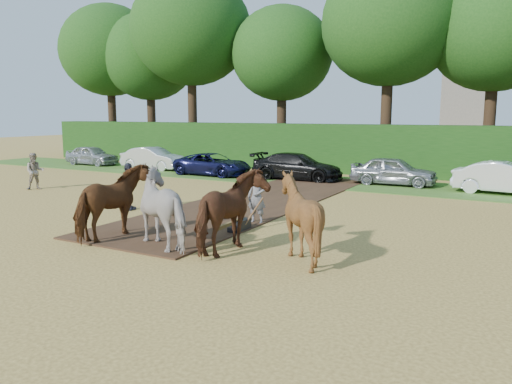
% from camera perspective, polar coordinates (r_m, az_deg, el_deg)
% --- Properties ---
extents(ground, '(120.00, 120.00, 0.00)m').
position_cam_1_polar(ground, '(16.31, -16.38, -4.36)').
color(ground, gold).
rests_on(ground, ground).
extents(earth_strip, '(4.50, 17.00, 0.05)m').
position_cam_1_polar(earth_strip, '(20.94, 0.29, -1.01)').
color(earth_strip, '#472D1C').
rests_on(earth_strip, ground).
extents(grass_verge, '(50.00, 5.00, 0.03)m').
position_cam_1_polar(grass_verge, '(27.80, 4.48, 1.42)').
color(grass_verge, '#38601E').
rests_on(grass_verge, ground).
extents(hedgerow, '(46.00, 1.60, 3.00)m').
position_cam_1_polar(hedgerow, '(31.79, 7.88, 5.00)').
color(hedgerow, '#14380F').
rests_on(hedgerow, ground).
extents(spectator_near, '(1.06, 1.09, 1.77)m').
position_cam_1_polar(spectator_near, '(26.39, -23.95, 2.18)').
color(spectator_near, '#BAAD92').
rests_on(spectator_near, ground).
extents(spectator_far, '(0.60, 1.11, 1.81)m').
position_cam_1_polar(spectator_far, '(19.57, -14.39, 0.60)').
color(spectator_far, '#262832').
rests_on(spectator_far, ground).
extents(plough_team, '(7.13, 5.39, 2.18)m').
position_cam_1_polar(plough_team, '(13.61, -6.15, -1.99)').
color(plough_team, brown).
rests_on(plough_team, ground).
extents(parked_cars, '(36.23, 3.20, 1.49)m').
position_cam_1_polar(parked_cars, '(27.41, 6.39, 2.75)').
color(parked_cars, '#A6A8AD').
rests_on(parked_cars, ground).
extents(treeline, '(48.70, 10.60, 14.21)m').
position_cam_1_polar(treeline, '(35.70, 7.42, 17.47)').
color(treeline, '#382616').
rests_on(treeline, ground).
extents(church, '(5.20, 5.20, 27.00)m').
position_cam_1_polar(church, '(67.28, 23.30, 16.89)').
color(church, slate).
rests_on(church, ground).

